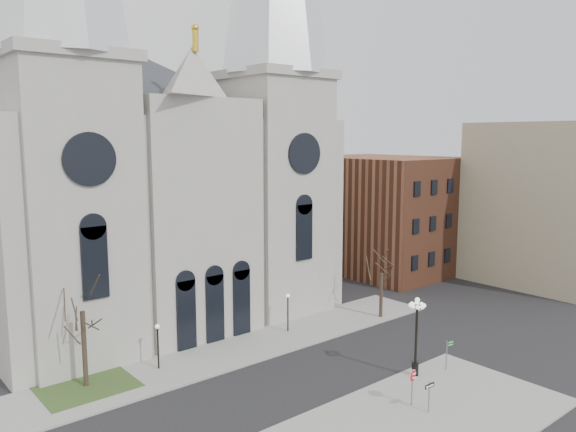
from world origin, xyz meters
TOP-DOWN VIEW (x-y plane):
  - ground at (0.00, 0.00)m, footprint 160.00×160.00m
  - sidewalk_near at (3.00, -5.00)m, footprint 18.00×10.00m
  - sidewalk_far at (0.00, 11.00)m, footprint 40.00×6.00m
  - grass_patch at (-11.00, 12.00)m, footprint 6.00×5.00m
  - cathedral at (0.00, 22.86)m, footprint 33.00×26.66m
  - bg_building_brick at (30.00, 22.00)m, footprint 14.00×18.00m
  - bg_building_tan at (38.00, 6.00)m, footprint 10.00×14.00m
  - tree_left at (-11.00, 12.00)m, footprint 3.20×3.20m
  - tree_right at (15.00, 9.00)m, footprint 3.20×3.20m
  - ped_lamp_left at (-6.00, 11.50)m, footprint 0.32×0.32m
  - ped_lamp_right at (6.00, 11.50)m, footprint 0.32×0.32m
  - stop_sign at (3.34, -3.51)m, footprint 0.82×0.20m
  - globe_lamp at (7.05, -0.94)m, footprint 1.24×1.24m
  - one_way_sign at (3.41, -4.71)m, footprint 0.83×0.08m
  - street_name_sign at (9.60, -1.76)m, footprint 0.67×0.13m

SIDE VIEW (x-z plane):
  - ground at x=0.00m, z-range 0.00..0.00m
  - sidewalk_near at x=3.00m, z-range 0.00..0.14m
  - sidewalk_far at x=0.00m, z-range 0.00..0.14m
  - grass_patch at x=-11.00m, z-range 0.00..0.18m
  - street_name_sign at x=9.60m, z-range 0.34..2.44m
  - one_way_sign at x=3.41m, z-range 0.50..2.39m
  - stop_sign at x=3.34m, z-range 0.65..2.96m
  - ped_lamp_left at x=-6.00m, z-range 0.70..3.96m
  - ped_lamp_right at x=6.00m, z-range 0.70..3.96m
  - globe_lamp at x=7.05m, z-range 0.85..6.38m
  - tree_right at x=15.00m, z-range 1.47..7.47m
  - tree_left at x=-11.00m, z-range 1.83..9.33m
  - bg_building_brick at x=30.00m, z-range 0.00..14.00m
  - bg_building_tan at x=38.00m, z-range 0.00..18.00m
  - cathedral at x=0.00m, z-range -8.52..45.48m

